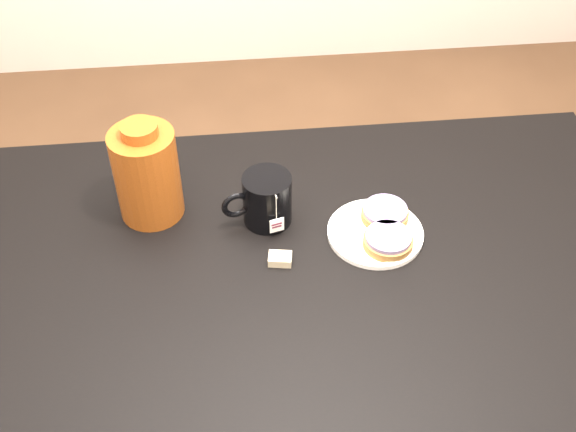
{
  "coord_description": "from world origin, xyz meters",
  "views": [
    {
      "loc": [
        -0.15,
        -0.93,
        1.79
      ],
      "look_at": [
        -0.04,
        0.09,
        0.81
      ],
      "focal_mm": 45.0,
      "sensor_mm": 36.0,
      "label": 1
    }
  ],
  "objects_px": {
    "bagel_back": "(385,213)",
    "bagel_front": "(388,240)",
    "mug": "(266,199)",
    "bagel_package": "(147,173)",
    "teabag_pouch": "(280,259)",
    "table": "(314,297)",
    "plate": "(375,232)"
  },
  "relations": [
    {
      "from": "mug",
      "to": "teabag_pouch",
      "type": "distance_m",
      "value": 0.13
    },
    {
      "from": "plate",
      "to": "bagel_back",
      "type": "height_order",
      "value": "bagel_back"
    },
    {
      "from": "bagel_back",
      "to": "bagel_package",
      "type": "bearing_deg",
      "value": 170.14
    },
    {
      "from": "bagel_front",
      "to": "teabag_pouch",
      "type": "distance_m",
      "value": 0.22
    },
    {
      "from": "bagel_back",
      "to": "bagel_package",
      "type": "xyz_separation_m",
      "value": [
        -0.48,
        0.08,
        0.08
      ]
    },
    {
      "from": "table",
      "to": "mug",
      "type": "relative_size",
      "value": 8.98
    },
    {
      "from": "bagel_package",
      "to": "mug",
      "type": "bearing_deg",
      "value": -12.25
    },
    {
      "from": "bagel_package",
      "to": "plate",
      "type": "bearing_deg",
      "value": -14.82
    },
    {
      "from": "teabag_pouch",
      "to": "bagel_front",
      "type": "bearing_deg",
      "value": 3.75
    },
    {
      "from": "mug",
      "to": "bagel_package",
      "type": "height_order",
      "value": "bagel_package"
    },
    {
      "from": "table",
      "to": "bagel_package",
      "type": "relative_size",
      "value": 6.32
    },
    {
      "from": "table",
      "to": "mug",
      "type": "bearing_deg",
      "value": 118.7
    },
    {
      "from": "bagel_front",
      "to": "bagel_back",
      "type": "bearing_deg",
      "value": 83.08
    },
    {
      "from": "mug",
      "to": "table",
      "type": "bearing_deg",
      "value": -76.37
    },
    {
      "from": "bagel_back",
      "to": "bagel_front",
      "type": "height_order",
      "value": "same"
    },
    {
      "from": "bagel_back",
      "to": "mug",
      "type": "distance_m",
      "value": 0.25
    },
    {
      "from": "bagel_back",
      "to": "bagel_package",
      "type": "distance_m",
      "value": 0.49
    },
    {
      "from": "table",
      "to": "bagel_back",
      "type": "distance_m",
      "value": 0.23
    },
    {
      "from": "table",
      "to": "plate",
      "type": "xyz_separation_m",
      "value": [
        0.13,
        0.08,
        0.09
      ]
    },
    {
      "from": "table",
      "to": "teabag_pouch",
      "type": "relative_size",
      "value": 31.11
    },
    {
      "from": "plate",
      "to": "bagel_front",
      "type": "distance_m",
      "value": 0.05
    },
    {
      "from": "plate",
      "to": "bagel_front",
      "type": "xyz_separation_m",
      "value": [
        0.02,
        -0.04,
        0.02
      ]
    },
    {
      "from": "bagel_front",
      "to": "mug",
      "type": "height_order",
      "value": "mug"
    },
    {
      "from": "table",
      "to": "teabag_pouch",
      "type": "distance_m",
      "value": 0.12
    },
    {
      "from": "bagel_front",
      "to": "mug",
      "type": "distance_m",
      "value": 0.26
    },
    {
      "from": "table",
      "to": "bagel_back",
      "type": "height_order",
      "value": "bagel_back"
    },
    {
      "from": "bagel_back",
      "to": "bagel_front",
      "type": "distance_m",
      "value": 0.08
    },
    {
      "from": "table",
      "to": "bagel_back",
      "type": "xyz_separation_m",
      "value": [
        0.16,
        0.12,
        0.11
      ]
    },
    {
      "from": "bagel_front",
      "to": "teabag_pouch",
      "type": "height_order",
      "value": "bagel_front"
    },
    {
      "from": "bagel_front",
      "to": "teabag_pouch",
      "type": "xyz_separation_m",
      "value": [
        -0.22,
        -0.01,
        -0.01
      ]
    },
    {
      "from": "bagel_back",
      "to": "bagel_front",
      "type": "relative_size",
      "value": 1.2
    },
    {
      "from": "bagel_front",
      "to": "teabag_pouch",
      "type": "bearing_deg",
      "value": -176.25
    }
  ]
}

